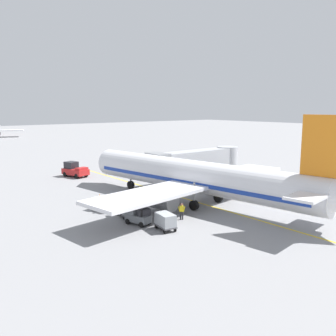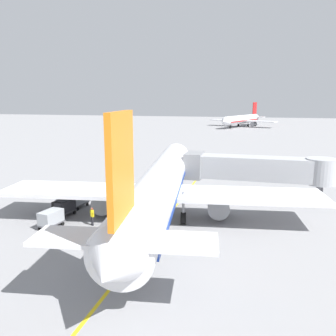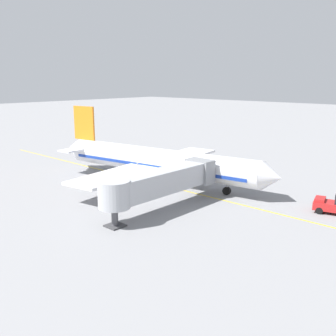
# 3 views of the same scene
# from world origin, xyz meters

# --- Properties ---
(ground_plane) EXTENTS (400.00, 400.00, 0.00)m
(ground_plane) POSITION_xyz_m (0.00, 0.00, 0.00)
(ground_plane) COLOR gray
(gate_lead_in_line) EXTENTS (0.24, 80.00, 0.01)m
(gate_lead_in_line) POSITION_xyz_m (0.00, 0.00, 0.00)
(gate_lead_in_line) COLOR gold
(gate_lead_in_line) RESTS_ON ground
(parked_airliner) EXTENTS (30.44, 37.30, 10.63)m
(parked_airliner) POSITION_xyz_m (-0.59, 0.76, 3.19)
(parked_airliner) COLOR silver
(parked_airliner) RESTS_ON ground
(jet_bridge) EXTENTS (16.85, 3.50, 4.98)m
(jet_bridge) POSITION_xyz_m (8.30, 10.03, 3.46)
(jet_bridge) COLOR #A8AAAF
(jet_bridge) RESTS_ON ground
(pushback_tractor) EXTENTS (3.28, 4.82, 2.40)m
(pushback_tractor) POSITION_xyz_m (-4.49, 25.41, 1.10)
(pushback_tractor) COLOR #B21E1E
(pushback_tractor) RESTS_ON ground
(baggage_tug_lead) EXTENTS (1.86, 2.73, 1.62)m
(baggage_tug_lead) POSITION_xyz_m (-10.28, -1.50, 0.71)
(baggage_tug_lead) COLOR slate
(baggage_tug_lead) RESTS_ON ground
(baggage_tug_trailing) EXTENTS (1.72, 2.69, 1.62)m
(baggage_tug_trailing) POSITION_xyz_m (-10.58, 4.87, 0.71)
(baggage_tug_trailing) COLOR silver
(baggage_tug_trailing) RESTS_ON ground
(baggage_cart_front) EXTENTS (1.63, 2.97, 1.58)m
(baggage_cart_front) POSITION_xyz_m (-9.86, 1.31, 0.95)
(baggage_cart_front) COLOR #4C4C51
(baggage_cart_front) RESTS_ON ground
(baggage_cart_second_in_train) EXTENTS (1.63, 2.97, 1.58)m
(baggage_cart_second_in_train) POSITION_xyz_m (-9.83, -1.41, 0.95)
(baggage_cart_second_in_train) COLOR #4C4C51
(baggage_cart_second_in_train) RESTS_ON ground
(baggage_cart_third_in_train) EXTENTS (1.63, 2.97, 1.58)m
(baggage_cart_third_in_train) POSITION_xyz_m (-9.21, -4.53, 0.95)
(baggage_cart_third_in_train) COLOR #4C4C51
(baggage_cart_third_in_train) RESTS_ON ground
(ground_crew_wing_walker) EXTENTS (0.60, 0.54, 1.69)m
(ground_crew_wing_walker) POSITION_xyz_m (-5.96, -3.05, 0.95)
(ground_crew_wing_walker) COLOR #232328
(ground_crew_wing_walker) RESTS_ON ground
(safety_cone_nose_left) EXTENTS (0.36, 0.36, 0.59)m
(safety_cone_nose_left) POSITION_xyz_m (-8.21, 10.05, 0.29)
(safety_cone_nose_left) COLOR black
(safety_cone_nose_left) RESTS_ON ground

